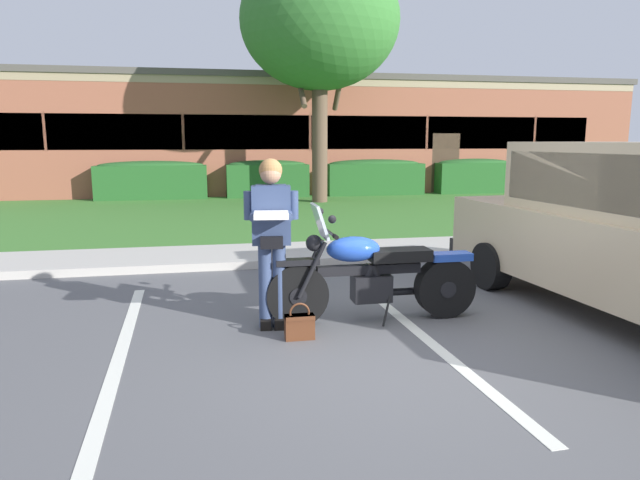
{
  "coord_description": "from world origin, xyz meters",
  "views": [
    {
      "loc": [
        -1.71,
        -4.83,
        1.88
      ],
      "look_at": [
        -0.59,
        0.85,
        0.85
      ],
      "focal_mm": 31.64,
      "sensor_mm": 36.0,
      "label": 1
    }
  ],
  "objects_px": {
    "motorcycle": "(381,275)",
    "brick_building": "(287,136)",
    "rider_person": "(272,230)",
    "handbag": "(300,324)",
    "hedge_right": "(474,176)",
    "hedge_center_left": "(267,178)",
    "hedge_center_right": "(374,177)",
    "hedge_left": "(152,180)",
    "shade_tree": "(320,22)"
  },
  "relations": [
    {
      "from": "hedge_center_right",
      "to": "brick_building",
      "type": "height_order",
      "value": "brick_building"
    },
    {
      "from": "hedge_center_left",
      "to": "hedge_center_right",
      "type": "xyz_separation_m",
      "value": [
        3.62,
        0.0,
        0.0
      ]
    },
    {
      "from": "motorcycle",
      "to": "rider_person",
      "type": "distance_m",
      "value": 1.25
    },
    {
      "from": "rider_person",
      "to": "handbag",
      "type": "xyz_separation_m",
      "value": [
        0.21,
        -0.4,
        -0.86
      ]
    },
    {
      "from": "motorcycle",
      "to": "hedge_left",
      "type": "distance_m",
      "value": 13.3
    },
    {
      "from": "brick_building",
      "to": "handbag",
      "type": "bearing_deg",
      "value": -97.64
    },
    {
      "from": "handbag",
      "to": "hedge_center_left",
      "type": "relative_size",
      "value": 0.14
    },
    {
      "from": "hedge_right",
      "to": "brick_building",
      "type": "xyz_separation_m",
      "value": [
        -5.77,
        5.67,
        1.38
      ]
    },
    {
      "from": "motorcycle",
      "to": "hedge_center_left",
      "type": "xyz_separation_m",
      "value": [
        0.15,
        12.84,
        0.16
      ]
    },
    {
      "from": "hedge_left",
      "to": "motorcycle",
      "type": "bearing_deg",
      "value": -74.91
    },
    {
      "from": "hedge_left",
      "to": "hedge_right",
      "type": "distance_m",
      "value": 10.85
    },
    {
      "from": "motorcycle",
      "to": "shade_tree",
      "type": "xyz_separation_m",
      "value": [
        1.51,
        10.94,
        4.68
      ]
    },
    {
      "from": "hedge_left",
      "to": "hedge_center_right",
      "type": "distance_m",
      "value": 7.23
    },
    {
      "from": "hedge_left",
      "to": "hedge_center_left",
      "type": "distance_m",
      "value": 3.62
    },
    {
      "from": "shade_tree",
      "to": "hedge_center_right",
      "type": "distance_m",
      "value": 5.39
    },
    {
      "from": "handbag",
      "to": "hedge_right",
      "type": "xyz_separation_m",
      "value": [
        8.31,
        13.25,
        0.51
      ]
    },
    {
      "from": "hedge_center_right",
      "to": "rider_person",
      "type": "bearing_deg",
      "value": -110.89
    },
    {
      "from": "motorcycle",
      "to": "brick_building",
      "type": "bearing_deg",
      "value": 85.02
    },
    {
      "from": "shade_tree",
      "to": "brick_building",
      "type": "bearing_deg",
      "value": 89.25
    },
    {
      "from": "rider_person",
      "to": "hedge_left",
      "type": "bearing_deg",
      "value": 100.26
    },
    {
      "from": "rider_person",
      "to": "motorcycle",
      "type": "bearing_deg",
      "value": 0.26
    },
    {
      "from": "handbag",
      "to": "motorcycle",
      "type": "bearing_deg",
      "value": 23.44
    },
    {
      "from": "shade_tree",
      "to": "hedge_center_left",
      "type": "xyz_separation_m",
      "value": [
        -1.36,
        1.91,
        -4.51
      ]
    },
    {
      "from": "rider_person",
      "to": "brick_building",
      "type": "relative_size",
      "value": 0.07
    },
    {
      "from": "hedge_center_left",
      "to": "hedge_center_right",
      "type": "height_order",
      "value": "same"
    },
    {
      "from": "hedge_center_left",
      "to": "motorcycle",
      "type": "bearing_deg",
      "value": -90.68
    },
    {
      "from": "brick_building",
      "to": "rider_person",
      "type": "bearing_deg",
      "value": -98.44
    },
    {
      "from": "handbag",
      "to": "hedge_right",
      "type": "height_order",
      "value": "hedge_right"
    },
    {
      "from": "hedge_right",
      "to": "hedge_left",
      "type": "bearing_deg",
      "value": -180.0
    },
    {
      "from": "handbag",
      "to": "hedge_center_right",
      "type": "height_order",
      "value": "hedge_center_right"
    },
    {
      "from": "motorcycle",
      "to": "hedge_left",
      "type": "bearing_deg",
      "value": 105.09
    },
    {
      "from": "brick_building",
      "to": "hedge_center_left",
      "type": "bearing_deg",
      "value": -104.45
    },
    {
      "from": "rider_person",
      "to": "hedge_center_right",
      "type": "height_order",
      "value": "rider_person"
    },
    {
      "from": "rider_person",
      "to": "brick_building",
      "type": "bearing_deg",
      "value": 81.56
    },
    {
      "from": "motorcycle",
      "to": "hedge_center_right",
      "type": "relative_size",
      "value": 0.68
    },
    {
      "from": "motorcycle",
      "to": "handbag",
      "type": "bearing_deg",
      "value": -156.56
    },
    {
      "from": "hedge_left",
      "to": "hedge_right",
      "type": "relative_size",
      "value": 1.22
    },
    {
      "from": "rider_person",
      "to": "hedge_center_left",
      "type": "distance_m",
      "value": 12.92
    },
    {
      "from": "rider_person",
      "to": "hedge_left",
      "type": "distance_m",
      "value": 13.06
    },
    {
      "from": "hedge_left",
      "to": "hedge_center_left",
      "type": "bearing_deg",
      "value": -0.0
    },
    {
      "from": "shade_tree",
      "to": "hedge_center_left",
      "type": "distance_m",
      "value": 5.09
    },
    {
      "from": "handbag",
      "to": "hedge_center_left",
      "type": "xyz_separation_m",
      "value": [
        1.08,
        13.25,
        0.51
      ]
    },
    {
      "from": "brick_building",
      "to": "hedge_center_right",
      "type": "bearing_deg",
      "value": -69.17
    },
    {
      "from": "hedge_right",
      "to": "motorcycle",
      "type": "bearing_deg",
      "value": -119.89
    },
    {
      "from": "rider_person",
      "to": "brick_building",
      "type": "height_order",
      "value": "brick_building"
    },
    {
      "from": "rider_person",
      "to": "hedge_center_right",
      "type": "bearing_deg",
      "value": 69.11
    },
    {
      "from": "handbag",
      "to": "brick_building",
      "type": "xyz_separation_m",
      "value": [
        2.54,
        18.91,
        1.89
      ]
    },
    {
      "from": "hedge_center_left",
      "to": "brick_building",
      "type": "height_order",
      "value": "brick_building"
    },
    {
      "from": "motorcycle",
      "to": "hedge_center_left",
      "type": "distance_m",
      "value": 12.85
    },
    {
      "from": "motorcycle",
      "to": "hedge_right",
      "type": "xyz_separation_m",
      "value": [
        7.38,
        12.84,
        0.16
      ]
    }
  ]
}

